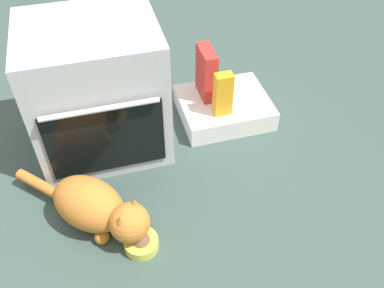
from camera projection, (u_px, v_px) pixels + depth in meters
The scene contains 7 objects.
ground at pixel (110, 196), 1.95m from camera, with size 8.00×8.00×0.00m, color #384C47.
oven at pixel (97, 90), 1.99m from camera, with size 0.61×0.57×0.66m.
pantry_cabinet at pixel (224, 107), 2.32m from camera, with size 0.48×0.40×0.12m, color white.
food_bowl at pixel (141, 243), 1.74m from camera, with size 0.14×0.14×0.08m.
cat at pixel (96, 207), 1.75m from camera, with size 0.55×0.56×0.24m.
juice_carton at pixel (223, 94), 2.12m from camera, with size 0.09×0.06×0.24m, color orange.
cereal_box at pixel (206, 73), 2.22m from camera, with size 0.07×0.18×0.28m, color #B72D28.
Camera 1 is at (0.05, -1.28, 1.54)m, focal length 39.13 mm.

